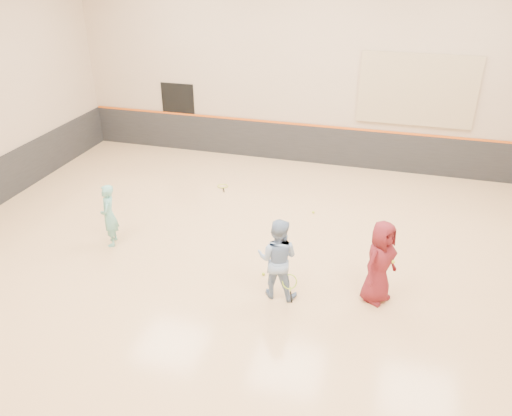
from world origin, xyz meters
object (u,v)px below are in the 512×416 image
(instructor, at_px, (278,259))
(spare_racket, at_px, (223,185))
(young_man, at_px, (380,262))
(girl, at_px, (109,215))

(instructor, height_order, spare_racket, instructor)
(young_man, bearing_deg, girl, 117.99)
(instructor, bearing_deg, spare_racket, -57.27)
(girl, bearing_deg, spare_racket, 135.93)
(spare_racket, bearing_deg, girl, -111.61)
(girl, relative_size, young_man, 0.87)
(instructor, xyz_separation_m, young_man, (1.87, 0.38, 0.01))
(instructor, relative_size, young_man, 0.99)
(girl, distance_m, young_man, 5.95)
(spare_racket, bearing_deg, young_man, -41.66)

